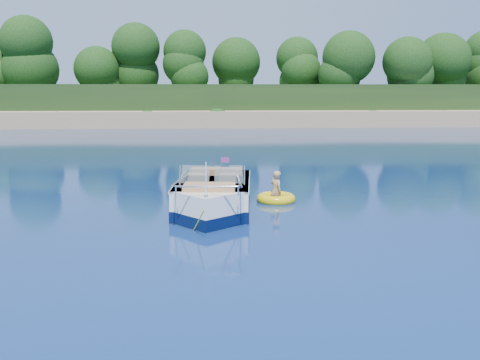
{
  "coord_description": "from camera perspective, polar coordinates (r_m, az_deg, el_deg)",
  "views": [
    {
      "loc": [
        -1.18,
        -14.63,
        3.36
      ],
      "look_at": [
        -0.23,
        0.36,
        0.85
      ],
      "focal_mm": 40.0,
      "sensor_mm": 36.0,
      "label": 1
    }
  ],
  "objects": [
    {
      "name": "ground",
      "position": [
        15.05,
        0.96,
        -3.41
      ],
      "size": [
        160.0,
        160.0,
        0.0
      ],
      "primitive_type": "plane",
      "color": "#091842",
      "rests_on": "ground"
    },
    {
      "name": "shoreline",
      "position": [
        78.45,
        -2.8,
        7.73
      ],
      "size": [
        170.0,
        59.0,
        6.0
      ],
      "color": "#A4835F",
      "rests_on": "ground"
    },
    {
      "name": "treeline",
      "position": [
        55.7,
        -2.43,
        11.72
      ],
      "size": [
        150.0,
        7.12,
        8.19
      ],
      "color": "#2F1F0F",
      "rests_on": "ground"
    },
    {
      "name": "motorboat",
      "position": [
        15.1,
        -2.88,
        -1.94
      ],
      "size": [
        2.38,
        5.75,
        1.91
      ],
      "rotation": [
        0.0,
        0.0,
        -0.09
      ],
      "color": "white",
      "rests_on": "ground"
    },
    {
      "name": "tow_tube",
      "position": [
        16.49,
        3.86,
        -2.0
      ],
      "size": [
        1.43,
        1.43,
        0.32
      ],
      "rotation": [
        0.0,
        0.0,
        0.21
      ],
      "color": "yellow",
      "rests_on": "ground"
    },
    {
      "name": "boy",
      "position": [
        16.6,
        3.79,
        -2.21
      ],
      "size": [
        0.63,
        0.77,
        1.39
      ],
      "primitive_type": "imported",
      "rotation": [
        0.0,
        -0.17,
        2.11
      ],
      "color": "tan",
      "rests_on": "ground"
    }
  ]
}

